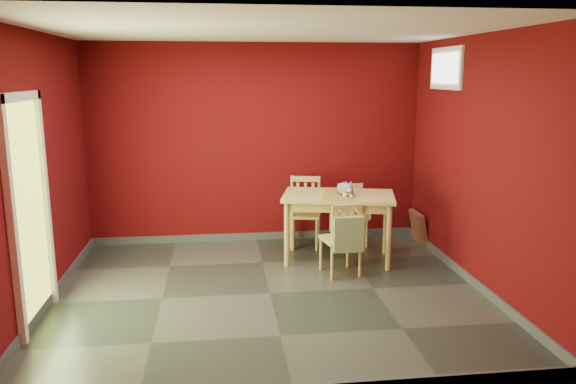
{
  "coord_description": "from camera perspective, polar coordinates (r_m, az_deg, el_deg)",
  "views": [
    {
      "loc": [
        -0.5,
        -5.59,
        2.28
      ],
      "look_at": [
        0.25,
        0.45,
        1.0
      ],
      "focal_mm": 35.0,
      "sensor_mm": 36.0,
      "label": 1
    }
  ],
  "objects": [
    {
      "name": "cat",
      "position": [
        6.86,
        5.83,
        0.56
      ],
      "size": [
        0.26,
        0.43,
        0.2
      ],
      "primitive_type": null,
      "rotation": [
        0.0,
        0.0,
        0.11
      ],
      "color": "slate",
      "rests_on": "table_runner"
    },
    {
      "name": "chair_far_left",
      "position": [
        7.55,
        1.67,
        -1.95
      ],
      "size": [
        0.53,
        0.53,
        0.93
      ],
      "color": "tan",
      "rests_on": "ground"
    },
    {
      "name": "ground",
      "position": [
        6.06,
        -1.85,
        -10.23
      ],
      "size": [
        4.5,
        4.5,
        0.0
      ],
      "primitive_type": "plane",
      "color": "#2D342D",
      "rests_on": "ground"
    },
    {
      "name": "chair_far_right",
      "position": [
        7.7,
        6.49,
        -2.22
      ],
      "size": [
        0.39,
        0.39,
        0.82
      ],
      "color": "tan",
      "rests_on": "ground"
    },
    {
      "name": "picture_frame",
      "position": [
        7.9,
        13.12,
        -3.55
      ],
      "size": [
        0.16,
        0.45,
        0.44
      ],
      "color": "brown",
      "rests_on": "ground"
    },
    {
      "name": "doorway",
      "position": [
        5.59,
        -24.9,
        -1.17
      ],
      "size": [
        0.06,
        1.01,
        2.13
      ],
      "color": "#B7D838",
      "rests_on": "ground"
    },
    {
      "name": "table_runner",
      "position": [
        6.8,
        5.38,
        -0.92
      ],
      "size": [
        0.53,
        0.82,
        0.38
      ],
      "color": "olive",
      "rests_on": "dining_table"
    },
    {
      "name": "dining_table",
      "position": [
        6.93,
        5.15,
        -1.07
      ],
      "size": [
        1.49,
        1.08,
        0.84
      ],
      "color": "tan",
      "rests_on": "ground"
    },
    {
      "name": "room_shell",
      "position": [
        6.04,
        -1.85,
        -9.79
      ],
      "size": [
        4.5,
        4.5,
        4.5
      ],
      "color": "#4D070A",
      "rests_on": "ground"
    },
    {
      "name": "window",
      "position": [
        7.14,
        15.73,
        12.0
      ],
      "size": [
        0.05,
        0.9,
        0.5
      ],
      "color": "white",
      "rests_on": "room_shell"
    },
    {
      "name": "tote_bag",
      "position": [
        6.26,
        6.16,
        -4.27
      ],
      "size": [
        0.34,
        0.2,
        0.47
      ],
      "color": "#728756",
      "rests_on": "chair_near"
    },
    {
      "name": "outlet_plate",
      "position": [
        8.11,
        8.16,
        -2.38
      ],
      "size": [
        0.08,
        0.02,
        0.12
      ],
      "primitive_type": "cube",
      "color": "silver",
      "rests_on": "room_shell"
    },
    {
      "name": "chair_near",
      "position": [
        6.48,
        5.5,
        -4.66
      ],
      "size": [
        0.47,
        0.47,
        0.86
      ],
      "color": "tan",
      "rests_on": "ground"
    }
  ]
}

